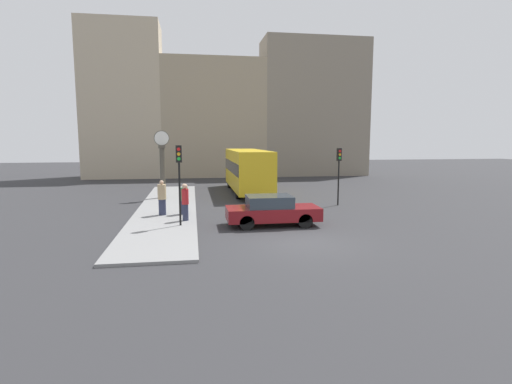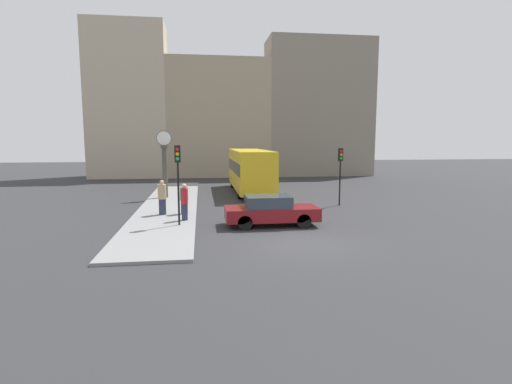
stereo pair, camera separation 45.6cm
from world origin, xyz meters
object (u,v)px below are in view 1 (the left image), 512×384
Objects in this scene: sedan_car at (272,210)px; traffic_light_near at (179,168)px; pedestrian_red_top at (185,202)px; pedestrian_tan_coat at (162,198)px; bus_distant at (247,169)px; street_clock at (162,165)px; pedestrian_green_hoodie at (184,199)px; traffic_light_far at (339,164)px.

sedan_car is 4.64m from traffic_light_near.
traffic_light_near is at bearing -101.14° from pedestrian_red_top.
pedestrian_tan_coat reaches higher than sedan_car.
traffic_light_near is (-4.67, -11.57, 0.90)m from bus_distant.
street_clock is 2.48× the size of pedestrian_tan_coat.
sedan_car is 2.42× the size of pedestrian_red_top.
pedestrian_green_hoodie is (1.11, 0.08, -0.11)m from pedestrian_tan_coat.
street_clock is 2.51× the size of pedestrian_red_top.
pedestrian_tan_coat is 1.13× the size of pedestrian_green_hoodie.
street_clock is at bearing 103.45° from pedestrian_green_hoodie.
sedan_car is 5.93m from pedestrian_tan_coat.
pedestrian_tan_coat is 1.01× the size of pedestrian_red_top.
pedestrian_red_top is at bearing -53.91° from pedestrian_tan_coat.
pedestrian_green_hoodie is at bearing 143.90° from sedan_car.
sedan_car is 4.18m from pedestrian_red_top.
pedestrian_tan_coat is (-0.99, 2.71, -1.70)m from traffic_light_near.
traffic_light_far is 0.78× the size of street_clock.
traffic_light_near is 2.01m from pedestrian_red_top.
sedan_car is 1.19× the size of traffic_light_near.
street_clock reaches higher than pedestrian_tan_coat.
pedestrian_red_top reaches higher than sedan_car.
traffic_light_far is (9.31, 4.89, -0.21)m from traffic_light_near.
street_clock reaches higher than sedan_car.
pedestrian_red_top is at bearing 78.86° from traffic_light_near.
bus_distant is at bearing 22.72° from street_clock.
traffic_light_near is 0.81× the size of street_clock.
traffic_light_near reaches higher than pedestrian_green_hoodie.
pedestrian_green_hoodie is (0.12, 2.79, -1.81)m from traffic_light_near.
pedestrian_green_hoodie is (-4.06, 2.96, 0.18)m from sedan_car.
bus_distant is 6.27× the size of pedestrian_green_hoodie.
traffic_light_far is 11.46m from street_clock.
bus_distant is 11.43m from pedestrian_red_top.
sedan_car is at bearing -92.35° from bus_distant.
traffic_light_near is at bearing -92.51° from pedestrian_green_hoodie.
bus_distant is at bearing 87.65° from sedan_car.
traffic_light_near is 9.15m from street_clock.
bus_distant is 2.24× the size of street_clock.
pedestrian_red_top is at bearing -113.00° from bus_distant.
street_clock reaches higher than traffic_light_near.
traffic_light_far is at bearing 11.92° from pedestrian_tan_coat.
bus_distant is at bearing 67.00° from pedestrian_red_top.
bus_distant is 5.62× the size of pedestrian_red_top.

